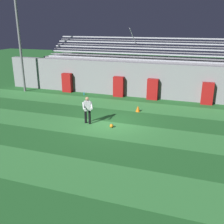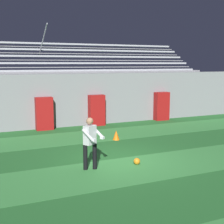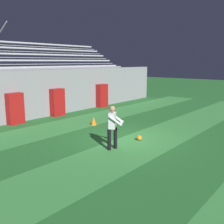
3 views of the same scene
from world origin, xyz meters
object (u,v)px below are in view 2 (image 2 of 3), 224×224
at_px(padding_pillar_gate_left, 44,114).
at_px(padding_pillar_gate_right, 97,110).
at_px(padding_pillar_far_right, 162,106).
at_px(goalkeeper, 90,140).
at_px(soccer_ball, 137,161).
at_px(traffic_cone, 116,135).

xyz_separation_m(padding_pillar_gate_left, padding_pillar_gate_right, (2.82, 0.00, 0.00)).
height_order(padding_pillar_gate_right, padding_pillar_far_right, same).
distance_m(goalkeeper, soccer_ball, 1.80).
bearing_deg(padding_pillar_far_right, soccer_ball, -127.79).
height_order(padding_pillar_gate_left, soccer_ball, padding_pillar_gate_left).
relative_size(padding_pillar_gate_left, padding_pillar_far_right, 1.00).
bearing_deg(padding_pillar_gate_right, padding_pillar_gate_left, 180.00).
bearing_deg(goalkeeper, padding_pillar_gate_left, 91.06).
bearing_deg(padding_pillar_gate_left, traffic_cone, -53.79).
bearing_deg(traffic_cone, padding_pillar_gate_right, 83.93).
distance_m(padding_pillar_gate_right, soccer_ball, 6.88).
relative_size(padding_pillar_gate_right, padding_pillar_far_right, 1.00).
relative_size(padding_pillar_gate_right, goalkeeper, 0.99).
bearing_deg(padding_pillar_far_right, padding_pillar_gate_right, 180.00).
bearing_deg(padding_pillar_gate_left, padding_pillar_gate_right, 0.00).
height_order(padding_pillar_far_right, traffic_cone, padding_pillar_far_right).
bearing_deg(goalkeeper, traffic_cone, 53.97).
relative_size(goalkeeper, soccer_ball, 7.59).
distance_m(padding_pillar_gate_right, goalkeeper, 7.12).
xyz_separation_m(padding_pillar_far_right, goalkeeper, (-6.81, -6.59, 0.12)).
height_order(padding_pillar_gate_left, padding_pillar_far_right, same).
relative_size(goalkeeper, traffic_cone, 3.98).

